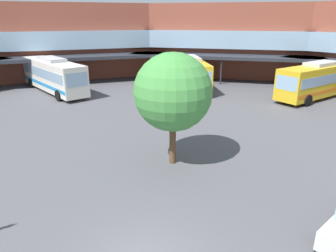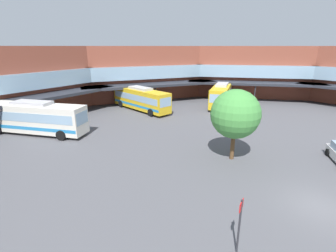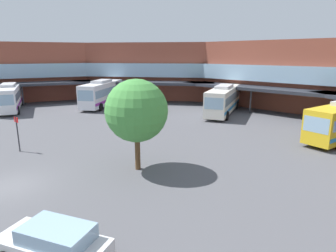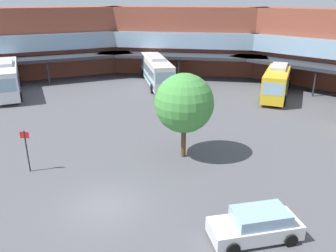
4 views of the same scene
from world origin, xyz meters
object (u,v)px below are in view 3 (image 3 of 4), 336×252
at_px(bus_4, 102,93).
at_px(stop_sign_post, 17,130).
at_px(bus_3, 224,99).
at_px(plaza_tree, 137,111).
at_px(parked_car, 54,244).
at_px(bus_0, 10,97).

bearing_deg(bus_4, stop_sign_post, 4.26).
height_order(bus_3, plaza_tree, plaza_tree).
distance_m(bus_3, bus_4, 18.28).
height_order(bus_4, plaza_tree, plaza_tree).
bearing_deg(parked_car, plaza_tree, -82.87).
distance_m(bus_0, bus_3, 29.92).
distance_m(bus_3, plaza_tree, 21.89).
bearing_deg(stop_sign_post, plaza_tree, 38.53).
relative_size(plaza_tree, stop_sign_post, 2.10).
bearing_deg(bus_3, parked_car, -0.91).
bearing_deg(bus_4, bus_0, -65.75).
relative_size(bus_4, plaza_tree, 1.66).
height_order(parked_car, plaza_tree, plaza_tree).
relative_size(bus_0, bus_3, 1.09).
bearing_deg(bus_4, parked_car, 19.29).
xyz_separation_m(bus_3, plaza_tree, (11.95, -18.22, 2.20)).
bearing_deg(plaza_tree, bus_3, 123.26).
xyz_separation_m(bus_3, stop_sign_post, (3.54, -24.91, -0.12)).
height_order(bus_4, parked_car, bus_4).
relative_size(bus_3, stop_sign_post, 3.73).
relative_size(parked_car, stop_sign_post, 1.54).
relative_size(bus_4, stop_sign_post, 3.48).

